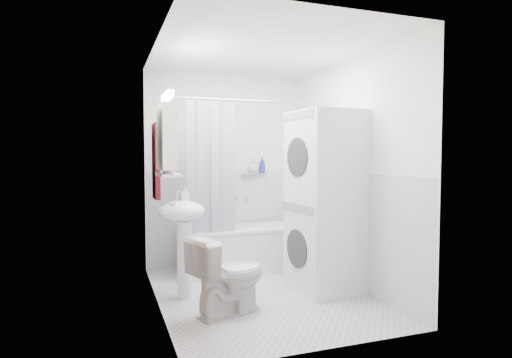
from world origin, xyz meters
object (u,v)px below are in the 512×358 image
object	(u,v)px
washer_dryer	(326,201)
toilet	(229,275)
bathtub	(239,247)
sink	(183,226)

from	to	relation	value
washer_dryer	toilet	xyz separation A→B (m)	(-1.13, -0.32, -0.58)
bathtub	washer_dryer	world-z (taller)	washer_dryer
bathtub	toilet	distance (m)	1.41
sink	washer_dryer	size ratio (longest dim) A/B	0.57
bathtub	sink	bearing A→B (deg)	-135.91
bathtub	sink	distance (m)	1.20
bathtub	toilet	world-z (taller)	toilet
bathtub	washer_dryer	bearing A→B (deg)	-58.08
sink	bathtub	bearing A→B (deg)	44.09
sink	washer_dryer	xyz separation A→B (m)	(1.43, -0.21, 0.21)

